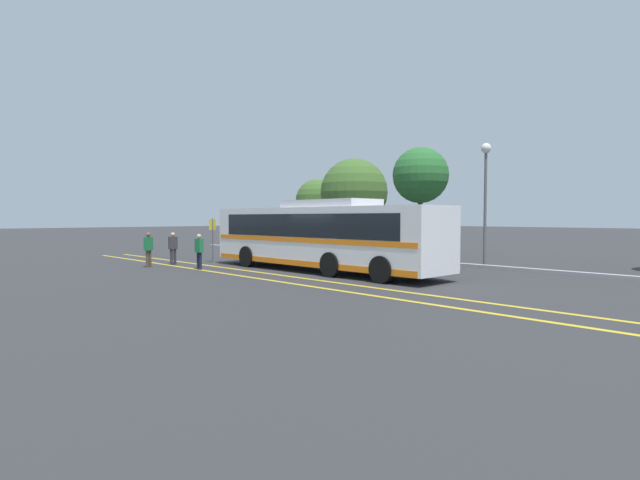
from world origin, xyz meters
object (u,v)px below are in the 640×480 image
parked_car_1 (334,246)px  bus_stop_sign (213,235)px  tree_0 (354,192)px  parked_car_0 (269,243)px  tree_3 (420,176)px  transit_bus (320,235)px  street_lamp (486,177)px  pedestrian_0 (199,249)px  tree_1 (317,201)px  pedestrian_2 (173,246)px  pedestrian_1 (148,248)px

parked_car_1 → bus_stop_sign: bearing=157.2°
tree_0 → parked_car_0: bearing=-121.8°
tree_3 → transit_bus: bearing=-83.5°
transit_bus → tree_3: 9.43m
parked_car_0 → street_lamp: street_lamp is taller
parked_car_0 → transit_bus: bearing=59.8°
pedestrian_0 → tree_3: tree_3 is taller
transit_bus → tree_0: tree_0 is taller
bus_stop_sign → street_lamp: size_ratio=0.39×
parked_car_0 → pedestrian_0: pedestrian_0 is taller
bus_stop_sign → tree_3: tree_3 is taller
tree_0 → tree_1: size_ratio=1.20×
pedestrian_2 → tree_3: 14.18m
pedestrian_1 → pedestrian_2: size_ratio=1.02×
parked_car_1 → pedestrian_2: bearing=160.0°
parked_car_0 → pedestrian_1: bearing=17.5°
bus_stop_sign → tree_1: size_ratio=0.43×
pedestrian_1 → tree_3: 15.28m
parked_car_1 → pedestrian_1: (-2.06, -10.42, 0.28)m
pedestrian_2 → street_lamp: bearing=-29.9°
pedestrian_2 → tree_0: bearing=16.0°
parked_car_0 → pedestrian_0: size_ratio=2.78×
transit_bus → pedestrian_1: (-6.94, -4.72, -0.66)m
pedestrian_2 → bus_stop_sign: bus_stop_sign is taller
parked_car_0 → pedestrian_2: (3.47, -8.73, 0.23)m
pedestrian_0 → pedestrian_1: bearing=22.8°
parked_car_0 → tree_1: 6.89m
street_lamp → pedestrian_0: bearing=-124.6°
tree_3 → parked_car_1: bearing=-141.1°
transit_bus → bus_stop_sign: 7.22m
pedestrian_2 → street_lamp: 15.97m
pedestrian_1 → tree_3: (5.94, 13.55, 3.83)m
transit_bus → tree_3: tree_3 is taller
street_lamp → tree_1: street_lamp is taller
transit_bus → parked_car_0: transit_bus is taller
bus_stop_sign → tree_0: size_ratio=0.36×
bus_stop_sign → tree_0: (-0.59, 11.61, 2.65)m
tree_0 → transit_bus: bearing=-53.7°
transit_bus → tree_0: size_ratio=1.97×
transit_bus → pedestrian_2: bearing=113.6°
parked_car_1 → tree_3: tree_3 is taller
transit_bus → street_lamp: size_ratio=2.11×
tree_0 → tree_3: 6.96m
parked_car_1 → street_lamp: street_lamp is taller
bus_stop_sign → tree_3: (6.13, 9.94, 3.30)m
parked_car_1 → tree_1: size_ratio=0.89×
tree_3 → street_lamp: bearing=-11.5°
parked_car_0 → pedestrian_0: 11.09m
parked_car_0 → pedestrian_0: (6.50, -8.98, 0.23)m
pedestrian_2 → tree_0: (-0.36, 13.75, 3.21)m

